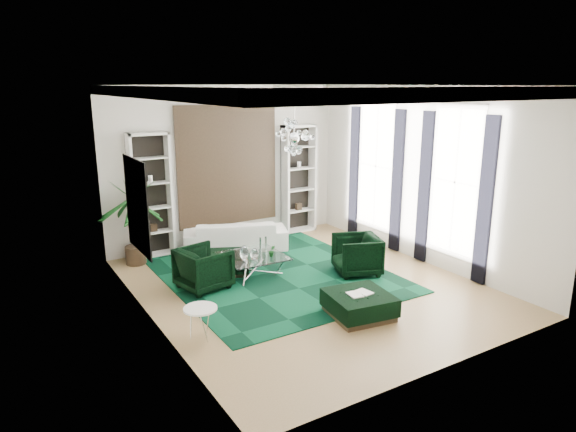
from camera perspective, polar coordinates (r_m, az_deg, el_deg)
floor at (r=10.11m, az=1.96°, el=-7.77°), size 6.00×7.00×0.02m
ceiling at (r=9.35m, az=2.17°, el=14.42°), size 6.00×7.00×0.02m
wall_back at (r=12.58m, az=-6.82°, el=5.63°), size 6.00×0.02×3.80m
wall_front at (r=6.99m, az=18.13°, el=-2.25°), size 6.00×0.02×3.80m
wall_left at (r=8.32m, az=-15.52°, el=0.59°), size 0.02×7.00×3.80m
wall_right at (r=11.46m, az=14.76°, el=4.38°), size 0.02×7.00×3.80m
crown_molding at (r=9.35m, az=2.16°, el=13.75°), size 6.00×7.00×0.18m
ceiling_medallion at (r=9.60m, az=1.15°, el=14.19°), size 0.90×0.90×0.05m
tapestry at (r=12.54m, az=-6.72°, el=5.61°), size 2.50×0.06×2.80m
shelving_left at (r=11.82m, az=-14.95°, el=2.19°), size 0.90×0.38×2.80m
shelving_right at (r=13.41m, az=1.21°, el=4.12°), size 0.90×0.38×2.80m
painting at (r=8.90m, az=-16.34°, el=1.10°), size 0.04×1.30×1.60m
window_near at (r=10.85m, az=18.09°, el=3.59°), size 0.03×1.10×2.90m
curtain_near_a at (r=10.40m, az=21.09°, el=1.46°), size 0.07×0.30×3.25m
curtain_near_b at (r=11.39m, az=14.92°, el=3.03°), size 0.07×0.30×3.25m
window_far at (r=12.52m, az=9.76°, el=5.48°), size 0.03×1.10×2.90m
curtain_far_a at (r=11.97m, az=12.03°, el=3.74°), size 0.07×0.30×3.25m
curtain_far_b at (r=13.12m, az=7.37°, el=4.88°), size 0.07×0.30×3.25m
rug at (r=10.75m, az=-1.75°, el=-6.28°), size 4.20×5.00×0.02m
sofa at (r=12.18m, az=-5.87°, el=-2.12°), size 2.57×1.74×0.70m
armchair_left at (r=9.96m, az=-9.34°, el=-5.76°), size 1.05×1.03×0.81m
armchair_right at (r=10.67m, az=7.65°, el=-4.30°), size 1.15×1.13×0.81m
coffee_table at (r=10.61m, az=-3.87°, el=-5.45°), size 1.23×1.23×0.41m
ottoman_side at (r=10.80m, az=-6.86°, el=-5.20°), size 1.20×1.20×0.40m
ottoman_front at (r=8.87m, az=7.90°, el=-9.76°), size 1.14×1.14×0.40m
book at (r=8.78m, az=7.95°, el=-8.49°), size 0.42×0.28×0.03m
side_table at (r=8.16m, az=-9.64°, el=-11.70°), size 0.68×0.68×0.50m
palm at (r=11.42m, az=-16.91°, el=0.60°), size 1.84×1.84×2.40m
chandelier at (r=9.54m, az=0.68°, el=8.65°), size 0.85×0.85×0.72m
table_plant at (r=10.43m, az=-1.80°, el=-3.88°), size 0.16×0.15×0.24m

